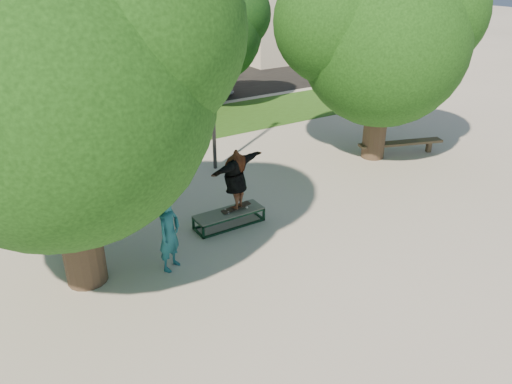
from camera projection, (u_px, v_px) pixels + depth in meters
ground at (277, 245)px, 11.87m from camera, size 120.00×120.00×0.00m
grass_strip at (161, 130)px, 19.59m from camera, size 30.00×4.00×0.02m
asphalt_strip at (89, 98)px, 24.07m from camera, size 40.00×8.00×0.01m
tree_left at (45, 70)px, 8.73m from camera, size 6.96×5.95×7.12m
tree_right at (381, 32)px, 15.32m from camera, size 6.24×5.33×6.51m
bg_tree_mid at (75, 20)px, 18.83m from camera, size 5.76×4.92×6.24m
bg_tree_right at (211, 26)px, 21.33m from camera, size 5.04×4.31×5.43m
lamppost at (212, 70)px, 14.81m from camera, size 0.25×0.15×6.11m
grind_box at (229, 218)px, 12.69m from camera, size 1.80×0.60×0.38m
skater_rig at (236, 179)px, 12.34m from camera, size 1.98×1.20×1.64m
bystander at (169, 234)px, 10.66m from camera, size 0.75×0.68×1.71m
bench at (401, 144)px, 17.09m from camera, size 2.98×1.35×0.46m
car_dark at (73, 83)px, 23.88m from camera, size 1.76×4.31×1.39m
car_grey at (157, 87)px, 23.07m from camera, size 2.97×5.29×1.40m
car_silver_b at (198, 75)px, 25.43m from camera, size 2.00×4.87×1.41m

